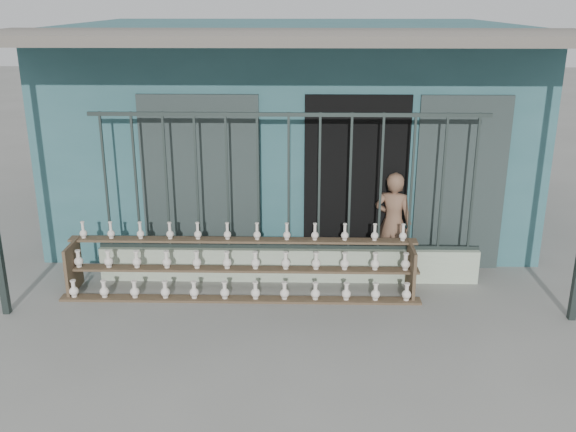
{
  "coord_description": "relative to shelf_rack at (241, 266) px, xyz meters",
  "views": [
    {
      "loc": [
        0.17,
        -6.58,
        3.56
      ],
      "look_at": [
        0.0,
        1.0,
        1.0
      ],
      "focal_mm": 40.0,
      "sensor_mm": 36.0,
      "label": 1
    }
  ],
  "objects": [
    {
      "name": "parapet_wall",
      "position": [
        0.59,
        0.41,
        -0.14
      ],
      "size": [
        5.0,
        0.2,
        0.45
      ],
      "primitive_type": "cube",
      "color": "#A6B79D",
      "rests_on": "ground"
    },
    {
      "name": "workshop_building",
      "position": [
        0.6,
        3.34,
        1.26
      ],
      "size": [
        7.4,
        6.6,
        3.21
      ],
      "color": "#2B575C",
      "rests_on": "ground"
    },
    {
      "name": "shelf_rack",
      "position": [
        0.0,
        0.0,
        0.0
      ],
      "size": [
        4.5,
        0.68,
        0.85
      ],
      "color": "brown",
      "rests_on": "ground"
    },
    {
      "name": "elderly_woman",
      "position": [
        2.0,
        0.75,
        0.34
      ],
      "size": [
        0.6,
        0.5,
        1.4
      ],
      "primitive_type": "imported",
      "rotation": [
        0.0,
        0.0,
        2.77
      ],
      "color": "brown",
      "rests_on": "ground"
    },
    {
      "name": "security_fence",
      "position": [
        0.59,
        0.41,
        0.99
      ],
      "size": [
        5.0,
        0.04,
        1.8
      ],
      "color": "#283330",
      "rests_on": "parapet_wall"
    },
    {
      "name": "ground",
      "position": [
        0.59,
        -0.89,
        -0.36
      ],
      "size": [
        60.0,
        60.0,
        0.0
      ],
      "primitive_type": "plane",
      "color": "slate"
    }
  ]
}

